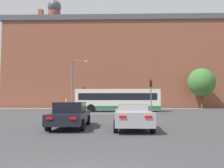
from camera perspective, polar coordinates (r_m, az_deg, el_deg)
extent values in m
cube|color=silver|center=(24.63, -0.48, -7.83)|extent=(7.42, 0.30, 0.01)
cube|color=gray|center=(38.46, 0.18, -6.43)|extent=(68.25, 2.50, 0.01)
cube|color=brown|center=(47.99, 3.30, 4.16)|extent=(47.96, 13.16, 16.86)
cube|color=#4C4F56|center=(50.05, 3.25, 14.38)|extent=(48.92, 13.69, 1.07)
cube|color=brown|center=(50.14, -18.09, 16.64)|extent=(0.90, 0.90, 2.41)
cube|color=brown|center=(52.05, -3.54, 15.67)|extent=(0.90, 0.90, 2.41)
cube|color=brown|center=(50.92, 9.80, 16.17)|extent=(0.90, 0.90, 2.41)
cube|color=brown|center=(55.76, 22.88, 14.63)|extent=(0.90, 0.90, 2.41)
cylinder|color=brown|center=(52.69, -14.85, 16.12)|extent=(2.68, 2.68, 3.39)
sphere|color=#4C4F56|center=(53.71, -14.80, 18.93)|extent=(2.98, 2.98, 2.98)
cube|color=black|center=(13.23, -10.79, -8.49)|extent=(1.95, 4.67, 0.58)
cube|color=black|center=(13.15, -10.79, -5.96)|extent=(1.64, 2.12, 0.60)
cylinder|color=black|center=(14.84, -13.16, -9.08)|extent=(0.23, 0.64, 0.64)
cylinder|color=black|center=(14.54, -6.23, -9.26)|extent=(0.23, 0.64, 0.64)
cylinder|color=black|center=(12.07, -16.33, -10.22)|extent=(0.23, 0.64, 0.64)
cylinder|color=black|center=(11.70, -7.80, -10.55)|extent=(0.23, 0.64, 0.64)
cube|color=red|center=(11.08, -16.03, -8.56)|extent=(0.32, 0.06, 0.12)
cube|color=red|center=(10.82, -10.11, -8.76)|extent=(0.32, 0.06, 0.12)
cube|color=#9E9EA3|center=(12.37, 5.38, -8.55)|extent=(1.94, 4.38, 0.71)
cube|color=#9E9EA3|center=(12.44, 5.33, -6.08)|extent=(1.64, 1.32, 0.35)
cylinder|color=black|center=(13.72, 1.19, -9.60)|extent=(0.23, 0.64, 0.64)
cylinder|color=black|center=(13.82, 8.86, -9.52)|extent=(0.23, 0.64, 0.64)
cylinder|color=black|center=(11.03, 1.02, -10.99)|extent=(0.23, 0.64, 0.64)
cylinder|color=black|center=(11.16, 10.58, -10.85)|extent=(0.23, 0.64, 0.64)
cube|color=red|center=(10.13, 2.79, -8.57)|extent=(0.32, 0.05, 0.12)
cube|color=red|center=(10.22, 9.46, -8.48)|extent=(0.32, 0.05, 0.12)
cube|color=silver|center=(29.64, 1.46, -3.95)|extent=(11.16, 2.52, 2.64)
cube|color=#1E7042|center=(29.66, 1.47, -6.07)|extent=(11.18, 2.54, 0.44)
cube|color=black|center=(29.64, 1.46, -3.33)|extent=(10.27, 2.55, 0.90)
cylinder|color=black|center=(28.65, -5.50, -6.27)|extent=(1.00, 0.28, 1.00)
cylinder|color=black|center=(31.06, -4.97, -6.09)|extent=(1.00, 0.28, 1.00)
cylinder|color=black|center=(28.67, 8.44, -6.25)|extent=(1.00, 0.28, 1.00)
cylinder|color=black|center=(31.07, 7.89, -6.07)|extent=(1.00, 0.28, 1.00)
cylinder|color=slate|center=(25.05, 10.17, -4.20)|extent=(0.12, 0.12, 3.07)
cube|color=black|center=(25.12, 10.12, 0.21)|extent=(0.26, 0.20, 0.80)
sphere|color=red|center=(25.01, 10.15, 0.81)|extent=(0.17, 0.17, 0.17)
sphere|color=black|center=(24.99, 10.16, 0.23)|extent=(0.17, 0.17, 0.17)
sphere|color=black|center=(24.97, 10.17, -0.36)|extent=(0.17, 0.17, 0.17)
cylinder|color=slate|center=(37.92, -7.45, -4.23)|extent=(0.12, 0.12, 2.92)
cube|color=black|center=(37.95, -7.43, -1.42)|extent=(0.26, 0.20, 0.80)
sphere|color=red|center=(37.84, -7.45, -1.03)|extent=(0.17, 0.17, 0.17)
sphere|color=black|center=(37.83, -7.46, -1.41)|extent=(0.17, 0.17, 0.17)
sphere|color=black|center=(37.82, -7.46, -1.80)|extent=(0.17, 0.17, 0.17)
cylinder|color=slate|center=(29.94, -10.40, -0.36)|extent=(0.16, 0.16, 7.02)
cylinder|color=slate|center=(30.15, -8.55, 6.03)|extent=(1.90, 0.10, 0.10)
ellipsoid|color=#B2B2B7|center=(29.99, -6.75, 5.87)|extent=(0.50, 0.36, 0.22)
cylinder|color=#333851|center=(40.08, -11.94, -5.67)|extent=(0.13, 0.13, 0.81)
cylinder|color=#333851|center=(39.92, -11.85, -5.68)|extent=(0.13, 0.13, 0.81)
cube|color=tan|center=(39.98, -11.88, -4.64)|extent=(0.41, 0.45, 0.64)
sphere|color=tan|center=(39.98, -11.87, -4.01)|extent=(0.24, 0.24, 0.24)
cylinder|color=brown|center=(38.12, -8.56, -5.83)|extent=(0.13, 0.13, 0.78)
cylinder|color=brown|center=(38.22, -8.34, -5.82)|extent=(0.13, 0.13, 0.78)
cube|color=olive|center=(38.15, -8.44, -4.77)|extent=(0.44, 0.44, 0.62)
sphere|color=tan|center=(38.15, -8.43, -4.13)|extent=(0.24, 0.24, 0.24)
cylinder|color=brown|center=(38.93, 2.78, -5.81)|extent=(0.13, 0.13, 0.80)
cylinder|color=brown|center=(38.93, 3.03, -5.81)|extent=(0.13, 0.13, 0.80)
cube|color=tan|center=(38.91, 2.90, -4.76)|extent=(0.40, 0.23, 0.63)
sphere|color=tan|center=(38.91, 2.90, -4.11)|extent=(0.24, 0.24, 0.24)
cylinder|color=#4C3823|center=(41.00, 22.41, -4.14)|extent=(0.36, 0.36, 2.64)
ellipsoid|color=#3D7033|center=(41.11, 22.29, 0.45)|extent=(4.64, 4.64, 4.87)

